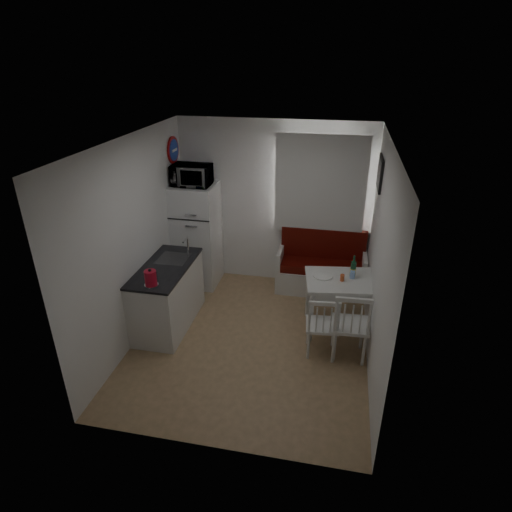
{
  "coord_description": "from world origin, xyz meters",
  "views": [
    {
      "loc": [
        0.98,
        -4.54,
        3.49
      ],
      "look_at": [
        -0.04,
        0.5,
        1.0
      ],
      "focal_mm": 30.0,
      "sensor_mm": 36.0,
      "label": 1
    }
  ],
  "objects": [
    {
      "name": "floor",
      "position": [
        0.0,
        0.0,
        0.0
      ],
      "size": [
        3.0,
        3.5,
        0.02
      ],
      "primitive_type": "cube",
      "color": "#94784F",
      "rests_on": "ground"
    },
    {
      "name": "ceiling",
      "position": [
        0.0,
        0.0,
        2.6
      ],
      "size": [
        3.0,
        3.5,
        0.02
      ],
      "primitive_type": "cube",
      "color": "white",
      "rests_on": "wall_back"
    },
    {
      "name": "wall_back",
      "position": [
        0.0,
        1.75,
        1.3
      ],
      "size": [
        3.0,
        0.02,
        2.6
      ],
      "primitive_type": "cube",
      "color": "white",
      "rests_on": "floor"
    },
    {
      "name": "wall_front",
      "position": [
        0.0,
        -1.75,
        1.3
      ],
      "size": [
        3.0,
        0.02,
        2.6
      ],
      "primitive_type": "cube",
      "color": "white",
      "rests_on": "floor"
    },
    {
      "name": "wall_left",
      "position": [
        -1.5,
        0.0,
        1.3
      ],
      "size": [
        0.02,
        3.5,
        2.6
      ],
      "primitive_type": "cube",
      "color": "white",
      "rests_on": "floor"
    },
    {
      "name": "wall_right",
      "position": [
        1.5,
        0.0,
        1.3
      ],
      "size": [
        0.02,
        3.5,
        2.6
      ],
      "primitive_type": "cube",
      "color": "white",
      "rests_on": "floor"
    },
    {
      "name": "window",
      "position": [
        0.7,
        1.72,
        1.62
      ],
      "size": [
        1.22,
        0.06,
        1.47
      ],
      "primitive_type": "cube",
      "color": "silver",
      "rests_on": "wall_back"
    },
    {
      "name": "curtain",
      "position": [
        0.7,
        1.65,
        1.68
      ],
      "size": [
        1.35,
        0.02,
        1.5
      ],
      "primitive_type": "cube",
      "color": "white",
      "rests_on": "wall_back"
    },
    {
      "name": "kitchen_counter",
      "position": [
        -1.2,
        0.16,
        0.46
      ],
      "size": [
        0.62,
        1.32,
        1.16
      ],
      "color": "silver",
      "rests_on": "floor"
    },
    {
      "name": "wall_sign",
      "position": [
        -1.47,
        1.45,
        2.15
      ],
      "size": [
        0.03,
        0.4,
        0.4
      ],
      "primitive_type": "cylinder",
      "rotation": [
        0.0,
        1.57,
        0.0
      ],
      "color": "#1C3EAA",
      "rests_on": "wall_left"
    },
    {
      "name": "picture_frame",
      "position": [
        1.48,
        1.1,
        2.05
      ],
      "size": [
        0.04,
        0.52,
        0.42
      ],
      "primitive_type": "cube",
      "color": "black",
      "rests_on": "wall_right"
    },
    {
      "name": "bench",
      "position": [
        0.81,
        1.51,
        0.33
      ],
      "size": [
        1.38,
        0.53,
        0.99
      ],
      "color": "silver",
      "rests_on": "floor"
    },
    {
      "name": "dining_table",
      "position": [
        1.17,
        0.5,
        0.69
      ],
      "size": [
        1.13,
        0.87,
        0.77
      ],
      "rotation": [
        0.0,
        0.0,
        0.15
      ],
      "color": "silver",
      "rests_on": "floor"
    },
    {
      "name": "chair_left",
      "position": [
        0.92,
        -0.15,
        0.52
      ],
      "size": [
        0.43,
        0.42,
        0.45
      ],
      "rotation": [
        0.0,
        0.0,
        0.1
      ],
      "color": "silver",
      "rests_on": "floor"
    },
    {
      "name": "chair_right",
      "position": [
        1.25,
        -0.16,
        0.59
      ],
      "size": [
        0.47,
        0.45,
        0.51
      ],
      "rotation": [
        0.0,
        0.0,
        0.05
      ],
      "color": "silver",
      "rests_on": "floor"
    },
    {
      "name": "fridge",
      "position": [
        -1.18,
        1.4,
        0.83
      ],
      "size": [
        0.66,
        0.66,
        1.66
      ],
      "primitive_type": "cube",
      "color": "white",
      "rests_on": "floor"
    },
    {
      "name": "microwave",
      "position": [
        -1.18,
        1.35,
        1.82
      ],
      "size": [
        0.57,
        0.38,
        0.31
      ],
      "primitive_type": "imported",
      "color": "white",
      "rests_on": "fridge"
    },
    {
      "name": "kettle",
      "position": [
        -1.15,
        -0.38,
        1.02
      ],
      "size": [
        0.17,
        0.17,
        0.23
      ],
      "primitive_type": "cylinder",
      "color": "#AD0D22",
      "rests_on": "kitchen_counter"
    },
    {
      "name": "wine_bottle",
      "position": [
        1.25,
        0.6,
        0.92
      ],
      "size": [
        0.08,
        0.08,
        0.3
      ],
      "primitive_type": null,
      "color": "#154125",
      "rests_on": "dining_table"
    },
    {
      "name": "drinking_glass_orange",
      "position": [
        1.12,
        0.45,
        0.82
      ],
      "size": [
        0.05,
        0.05,
        0.09
      ],
      "primitive_type": "cylinder",
      "color": "#CE5122",
      "rests_on": "dining_table"
    },
    {
      "name": "drinking_glass_blue",
      "position": [
        1.25,
        0.55,
        0.83
      ],
      "size": [
        0.06,
        0.06,
        0.11
      ],
      "primitive_type": "cylinder",
      "color": "#90B8F5",
      "rests_on": "dining_table"
    },
    {
      "name": "plate",
      "position": [
        0.87,
        0.52,
        0.78
      ],
      "size": [
        0.26,
        0.26,
        0.02
      ],
      "primitive_type": "cylinder",
      "color": "white",
      "rests_on": "dining_table"
    }
  ]
}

